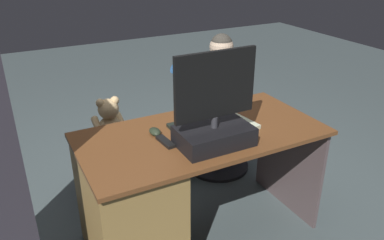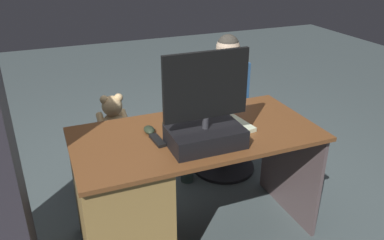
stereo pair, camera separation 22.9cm
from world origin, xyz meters
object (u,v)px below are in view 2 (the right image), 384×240
(keyboard, at_px, (199,123))
(cup, at_px, (228,108))
(computer_mouse, at_px, (149,130))
(visitor_chair, at_px, (224,141))
(desk, at_px, (137,196))
(monitor, at_px, (205,122))
(person, at_px, (216,96))
(tv_remote, at_px, (157,140))
(teddy_bear, at_px, (113,117))
(office_chair_teddy, at_px, (117,157))

(keyboard, xyz_separation_m, cup, (-0.22, -0.06, 0.04))
(computer_mouse, bearing_deg, visitor_chair, -144.49)
(desk, relative_size, keyboard, 3.36)
(desk, relative_size, monitor, 2.74)
(computer_mouse, relative_size, visitor_chair, 0.19)
(cup, xyz_separation_m, person, (-0.16, -0.50, -0.13))
(computer_mouse, xyz_separation_m, tv_remote, (-0.01, 0.12, -0.01))
(cup, height_order, visitor_chair, cup)
(monitor, xyz_separation_m, cup, (-0.29, -0.31, -0.09))
(teddy_bear, distance_m, visitor_chair, 0.93)
(teddy_bear, bearing_deg, visitor_chair, 175.54)
(monitor, relative_size, office_chair_teddy, 1.14)
(monitor, height_order, computer_mouse, monitor)
(monitor, height_order, tv_remote, monitor)
(monitor, bearing_deg, keyboard, -105.95)
(desk, bearing_deg, visitor_chair, -143.93)
(monitor, xyz_separation_m, tv_remote, (0.23, -0.13, -0.13))
(monitor, distance_m, computer_mouse, 0.37)
(teddy_bear, relative_size, person, 0.29)
(keyboard, distance_m, cup, 0.23)
(desk, height_order, office_chair_teddy, desk)
(cup, bearing_deg, teddy_bear, -41.62)
(computer_mouse, xyz_separation_m, cup, (-0.53, -0.06, 0.03))
(cup, height_order, person, person)
(office_chair_teddy, bearing_deg, keyboard, 123.66)
(monitor, distance_m, office_chair_teddy, 1.10)
(keyboard, relative_size, tv_remote, 2.80)
(keyboard, relative_size, person, 0.38)
(desk, height_order, visitor_chair, desk)
(office_chair_teddy, bearing_deg, tv_remote, 98.35)
(monitor, relative_size, tv_remote, 3.44)
(monitor, relative_size, visitor_chair, 1.02)
(computer_mouse, bearing_deg, keyboard, 179.01)
(desk, relative_size, teddy_bear, 4.41)
(desk, height_order, keyboard, keyboard)
(cup, bearing_deg, visitor_chair, -115.67)
(desk, xyz_separation_m, computer_mouse, (-0.12, -0.10, 0.36))
(teddy_bear, bearing_deg, tv_remote, 98.24)
(office_chair_teddy, distance_m, visitor_chair, 0.87)
(desk, distance_m, tv_remote, 0.37)
(office_chair_teddy, bearing_deg, desk, 88.26)
(keyboard, bearing_deg, office_chair_teddy, -56.34)
(teddy_bear, distance_m, person, 0.79)
(desk, height_order, teddy_bear, teddy_bear)
(keyboard, xyz_separation_m, visitor_chair, (-0.46, -0.55, -0.49))
(visitor_chair, relative_size, person, 0.45)
(visitor_chair, bearing_deg, teddy_bear, -4.46)
(computer_mouse, height_order, tv_remote, computer_mouse)
(tv_remote, relative_size, visitor_chair, 0.29)
(cup, height_order, tv_remote, cup)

